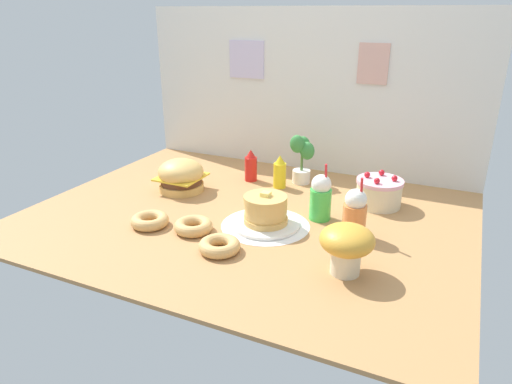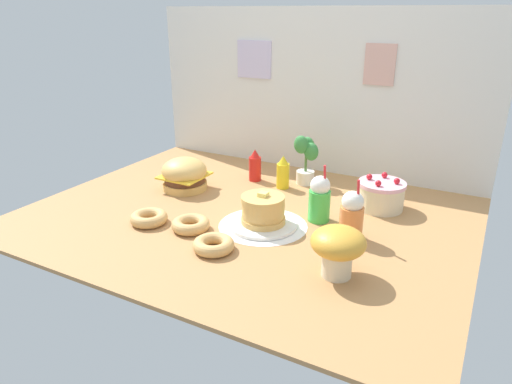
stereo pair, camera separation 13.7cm
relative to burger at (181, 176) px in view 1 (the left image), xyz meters
name	(u,v)px [view 1 (the left image)]	position (x,y,z in m)	size (l,w,h in m)	color
ground_plane	(247,216)	(0.53, -0.15, -0.11)	(2.33, 1.80, 0.02)	#B27F4C
back_wall	(306,91)	(0.53, 0.74, 0.44)	(2.33, 0.04, 1.07)	silver
doily_mat	(265,225)	(0.67, -0.24, -0.09)	(0.46, 0.46, 0.00)	white
burger	(181,176)	(0.00, 0.00, 0.00)	(0.28, 0.28, 0.20)	#DBA859
pancake_stack	(266,212)	(0.67, -0.24, -0.02)	(0.36, 0.36, 0.18)	white
layer_cake	(379,192)	(1.15, 0.28, -0.01)	(0.26, 0.26, 0.19)	beige
ketchup_bottle	(251,166)	(0.31, 0.35, 0.00)	(0.08, 0.08, 0.21)	red
mustard_bottle	(280,173)	(0.53, 0.31, 0.00)	(0.08, 0.08, 0.21)	yellow
cream_soda_cup	(321,197)	(0.90, -0.04, 0.03)	(0.12, 0.12, 0.31)	green
orange_float_cup	(355,213)	(1.11, -0.17, 0.03)	(0.12, 0.12, 0.31)	orange
donut_pink_glaze	(150,220)	(0.13, -0.49, -0.06)	(0.19, 0.19, 0.06)	tan
donut_chocolate	(193,226)	(0.37, -0.45, -0.06)	(0.19, 0.19, 0.06)	tan
donut_vanilla	(219,246)	(0.59, -0.58, -0.06)	(0.19, 0.19, 0.06)	tan
potted_plant	(302,157)	(0.62, 0.45, 0.08)	(0.16, 0.12, 0.32)	white
mushroom_stool	(347,244)	(1.17, -0.52, 0.04)	(0.23, 0.23, 0.22)	beige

